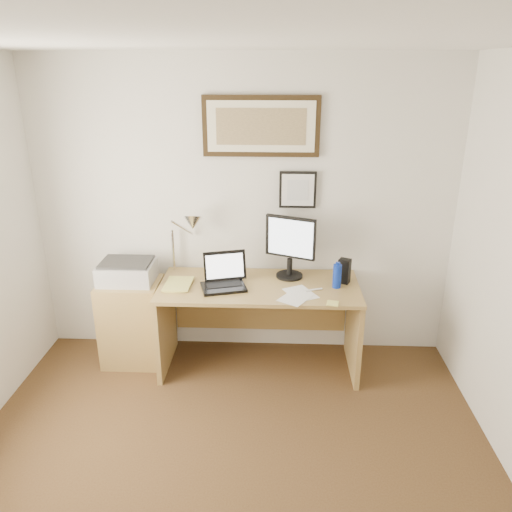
# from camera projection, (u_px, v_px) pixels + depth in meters

# --- Properties ---
(ceiling) EXTENTS (4.00, 4.00, 0.00)m
(ceiling) POSITION_uv_depth(u_px,v_px,m) (203.00, 34.00, 1.85)
(ceiling) COLOR white
(ceiling) RESTS_ON ground
(wall_back) EXTENTS (3.50, 0.02, 2.50)m
(wall_back) POSITION_uv_depth(u_px,v_px,m) (243.00, 212.00, 4.16)
(wall_back) COLOR silver
(wall_back) RESTS_ON ground
(side_cabinet) EXTENTS (0.50, 0.40, 0.73)m
(side_cabinet) POSITION_uv_depth(u_px,v_px,m) (133.00, 322.00, 4.21)
(side_cabinet) COLOR olive
(side_cabinet) RESTS_ON floor
(water_bottle) EXTENTS (0.07, 0.07, 0.19)m
(water_bottle) POSITION_uv_depth(u_px,v_px,m) (337.00, 276.00, 3.91)
(water_bottle) COLOR #0C289D
(water_bottle) RESTS_ON desk
(bottle_cap) EXTENTS (0.03, 0.03, 0.02)m
(bottle_cap) POSITION_uv_depth(u_px,v_px,m) (338.00, 264.00, 3.88)
(bottle_cap) COLOR #0C289D
(bottle_cap) RESTS_ON water_bottle
(speaker) EXTENTS (0.11, 0.11, 0.20)m
(speaker) POSITION_uv_depth(u_px,v_px,m) (344.00, 271.00, 4.00)
(speaker) COLOR black
(speaker) RESTS_ON desk
(paper_sheet_a) EXTENTS (0.29, 0.32, 0.00)m
(paper_sheet_a) POSITION_uv_depth(u_px,v_px,m) (300.00, 293.00, 3.84)
(paper_sheet_a) COLOR white
(paper_sheet_a) RESTS_ON desk
(paper_sheet_b) EXTENTS (0.30, 0.33, 0.00)m
(paper_sheet_b) POSITION_uv_depth(u_px,v_px,m) (296.00, 297.00, 3.77)
(paper_sheet_b) COLOR white
(paper_sheet_b) RESTS_ON desk
(sticky_pad) EXTENTS (0.10, 0.10, 0.01)m
(sticky_pad) POSITION_uv_depth(u_px,v_px,m) (333.00, 303.00, 3.66)
(sticky_pad) COLOR #E7E06D
(sticky_pad) RESTS_ON desk
(marker_pen) EXTENTS (0.14, 0.06, 0.02)m
(marker_pen) POSITION_uv_depth(u_px,v_px,m) (314.00, 290.00, 3.89)
(marker_pen) COLOR white
(marker_pen) RESTS_ON desk
(book) EXTENTS (0.21, 0.29, 0.02)m
(book) POSITION_uv_depth(u_px,v_px,m) (165.00, 284.00, 3.98)
(book) COLOR #D1CE62
(book) RESTS_ON desk
(desk) EXTENTS (1.60, 0.70, 0.75)m
(desk) POSITION_uv_depth(u_px,v_px,m) (259.00, 307.00, 4.15)
(desk) COLOR olive
(desk) RESTS_ON floor
(laptop) EXTENTS (0.39, 0.38, 0.26)m
(laptop) POSITION_uv_depth(u_px,v_px,m) (224.00, 279.00, 3.95)
(laptop) COLOR black
(laptop) RESTS_ON desk
(lcd_monitor) EXTENTS (0.40, 0.22, 0.52)m
(lcd_monitor) POSITION_uv_depth(u_px,v_px,m) (290.00, 244.00, 4.04)
(lcd_monitor) COLOR black
(lcd_monitor) RESTS_ON desk
(printer) EXTENTS (0.44, 0.34, 0.18)m
(printer) POSITION_uv_depth(u_px,v_px,m) (127.00, 271.00, 4.08)
(printer) COLOR #ACACAE
(printer) RESTS_ON side_cabinet
(desk_lamp) EXTENTS (0.29, 0.27, 0.53)m
(desk_lamp) POSITION_uv_depth(u_px,v_px,m) (191.00, 225.00, 4.02)
(desk_lamp) COLOR silver
(desk_lamp) RESTS_ON desk
(picture_large) EXTENTS (0.92, 0.04, 0.47)m
(picture_large) POSITION_uv_depth(u_px,v_px,m) (261.00, 126.00, 3.88)
(picture_large) COLOR black
(picture_large) RESTS_ON wall_back
(picture_small) EXTENTS (0.30, 0.03, 0.30)m
(picture_small) POSITION_uv_depth(u_px,v_px,m) (298.00, 190.00, 4.05)
(picture_small) COLOR black
(picture_small) RESTS_ON wall_back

